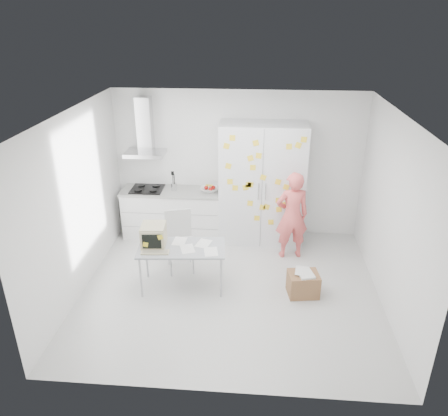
# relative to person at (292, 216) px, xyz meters

# --- Properties ---
(floor) EXTENTS (4.50, 4.00, 0.02)m
(floor) POSITION_rel_person_xyz_m (-0.97, -1.10, -0.78)
(floor) COLOR silver
(floor) RESTS_ON ground
(walls) EXTENTS (4.52, 4.01, 2.70)m
(walls) POSITION_rel_person_xyz_m (-0.97, -0.38, 0.58)
(walls) COLOR white
(walls) RESTS_ON ground
(ceiling) EXTENTS (4.50, 4.00, 0.02)m
(ceiling) POSITION_rel_person_xyz_m (-0.97, -1.10, 1.93)
(ceiling) COLOR white
(ceiling) RESTS_ON walls
(counter_run) EXTENTS (1.84, 0.63, 1.28)m
(counter_run) POSITION_rel_person_xyz_m (-2.17, 0.60, -0.30)
(counter_run) COLOR white
(counter_run) RESTS_ON ground
(range_hood) EXTENTS (0.70, 0.48, 1.01)m
(range_hood) POSITION_rel_person_xyz_m (-2.62, 0.74, 1.18)
(range_hood) COLOR silver
(range_hood) RESTS_ON walls
(tall_cabinet) EXTENTS (1.50, 0.68, 2.20)m
(tall_cabinet) POSITION_rel_person_xyz_m (-0.52, 0.57, 0.33)
(tall_cabinet) COLOR silver
(tall_cabinet) RESTS_ON ground
(person) EXTENTS (0.63, 0.47, 1.55)m
(person) POSITION_rel_person_xyz_m (0.00, 0.00, 0.00)
(person) COLOR #F15F5D
(person) RESTS_ON ground
(desk) EXTENTS (1.35, 0.75, 1.03)m
(desk) POSITION_rel_person_xyz_m (-1.96, -1.07, 0.01)
(desk) COLOR #969BA0
(desk) RESTS_ON ground
(chair) EXTENTS (0.56, 0.56, 1.00)m
(chair) POSITION_rel_person_xyz_m (-1.84, -0.52, -0.21)
(chair) COLOR beige
(chair) RESTS_ON ground
(cardboard_box) EXTENTS (0.50, 0.42, 0.39)m
(cardboard_box) POSITION_rel_person_xyz_m (0.14, -1.14, -0.59)
(cardboard_box) COLOR olive
(cardboard_box) RESTS_ON ground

